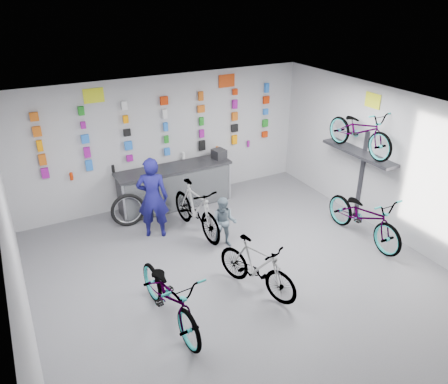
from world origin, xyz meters
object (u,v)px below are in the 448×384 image
bike_right (364,216)px  customer (224,223)px  clerk (153,198)px  counter (175,187)px  bike_center (257,266)px  bike_service (196,209)px  bike_left (170,295)px

bike_right → customer: (-2.65, 1.10, -0.00)m
bike_right → clerk: clerk is taller
customer → counter: bearing=131.1°
clerk → customer: size_ratio=1.65×
bike_center → bike_service: 2.26m
bike_service → bike_center: bearing=-93.4°
bike_right → clerk: bearing=150.2°
bike_left → clerk: (0.67, 2.59, 0.35)m
bike_service → customer: 0.79m
bike_left → customer: (1.76, 1.55, 0.01)m
bike_center → bike_left: bearing=161.0°
counter → bike_right: 4.26m
bike_left → customer: bearing=37.0°
counter → bike_service: bike_service is taller
counter → bike_right: size_ratio=1.33×
customer → bike_right: bearing=12.8°
bike_service → customer: size_ratio=1.74×
bike_left → bike_service: bearing=52.6°
bike_right → bike_service: bearing=147.8°
bike_left → customer: customer is taller
counter → bike_left: bearing=-113.3°
bike_left → bike_center: bearing=-3.0°
counter → clerk: bearing=-131.1°
bike_left → clerk: clerk is taller
bike_right → bike_left: bearing=-174.1°
customer → bike_left: bearing=-103.4°
clerk → bike_left: bearing=100.1°
bike_center → clerk: clerk is taller
counter → bike_service: bearing=-92.6°
counter → customer: bearing=-84.2°
bike_right → clerk: 4.33m
bike_center → customer: customer is taller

